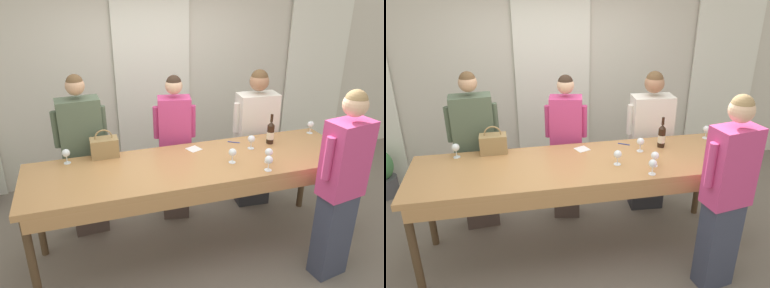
% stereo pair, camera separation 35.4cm
% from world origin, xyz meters
% --- Properties ---
extents(ground_plane, '(18.00, 18.00, 0.00)m').
position_xyz_m(ground_plane, '(0.00, 0.00, 0.00)').
color(ground_plane, '#70665B').
extents(wall_back, '(12.00, 0.06, 2.80)m').
position_xyz_m(wall_back, '(0.00, 1.85, 1.40)').
color(wall_back, beige).
rests_on(wall_back, ground_plane).
extents(curtain_panel_center, '(0.99, 0.03, 2.69)m').
position_xyz_m(curtain_panel_center, '(0.00, 1.79, 1.34)').
color(curtain_panel_center, white).
rests_on(curtain_panel_center, ground_plane).
extents(curtain_panel_right, '(0.99, 0.03, 2.69)m').
position_xyz_m(curtain_panel_right, '(2.50, 1.79, 1.34)').
color(curtain_panel_right, white).
rests_on(curtain_panel_right, ground_plane).
extents(tasting_bar, '(3.13, 0.90, 1.00)m').
position_xyz_m(tasting_bar, '(0.00, -0.02, 0.92)').
color(tasting_bar, '#B27F4C').
rests_on(tasting_bar, ground_plane).
extents(wine_bottle, '(0.08, 0.08, 0.32)m').
position_xyz_m(wine_bottle, '(0.89, 0.19, 1.12)').
color(wine_bottle, black).
rests_on(wine_bottle, tasting_bar).
extents(handbag, '(0.26, 0.16, 0.28)m').
position_xyz_m(handbag, '(-0.79, 0.39, 1.10)').
color(handbag, '#997A4C').
rests_on(handbag, tasting_bar).
extents(wine_glass_front_left, '(0.07, 0.07, 0.14)m').
position_xyz_m(wine_glass_front_left, '(1.46, 0.31, 1.10)').
color(wine_glass_front_left, white).
rests_on(wine_glass_front_left, tasting_bar).
extents(wine_glass_front_mid, '(0.07, 0.07, 0.14)m').
position_xyz_m(wine_glass_front_mid, '(1.42, -0.05, 1.10)').
color(wine_glass_front_mid, white).
rests_on(wine_glass_front_mid, tasting_bar).
extents(wine_glass_front_right, '(0.07, 0.07, 0.14)m').
position_xyz_m(wine_glass_front_right, '(0.33, -0.11, 1.10)').
color(wine_glass_front_right, white).
rests_on(wine_glass_front_right, tasting_bar).
extents(wine_glass_center_left, '(0.07, 0.07, 0.14)m').
position_xyz_m(wine_glass_center_left, '(0.58, -0.36, 1.10)').
color(wine_glass_center_left, white).
rests_on(wine_glass_center_left, tasting_bar).
extents(wine_glass_center_mid, '(0.07, 0.07, 0.14)m').
position_xyz_m(wine_glass_center_mid, '(0.66, -0.21, 1.10)').
color(wine_glass_center_mid, white).
rests_on(wine_glass_center_mid, tasting_bar).
extents(wine_glass_center_right, '(0.07, 0.07, 0.14)m').
position_xyz_m(wine_glass_center_right, '(0.64, 0.13, 1.10)').
color(wine_glass_center_right, white).
rests_on(wine_glass_center_right, tasting_bar).
extents(wine_glass_back_left, '(0.07, 0.07, 0.14)m').
position_xyz_m(wine_glass_back_left, '(-1.15, 0.34, 1.10)').
color(wine_glass_back_left, white).
rests_on(wine_glass_back_left, tasting_bar).
extents(napkin, '(0.17, 0.17, 0.00)m').
position_xyz_m(napkin, '(0.08, 0.29, 1.00)').
color(napkin, white).
rests_on(napkin, tasting_bar).
extents(pen, '(0.11, 0.07, 0.01)m').
position_xyz_m(pen, '(0.54, 0.32, 1.00)').
color(pen, '#193399').
rests_on(pen, tasting_bar).
extents(guest_olive_jacket, '(0.53, 0.26, 1.77)m').
position_xyz_m(guest_olive_jacket, '(-1.00, 0.65, 0.90)').
color(guest_olive_jacket, '#473833').
rests_on(guest_olive_jacket, ground_plane).
extents(guest_pink_top, '(0.46, 0.29, 1.69)m').
position_xyz_m(guest_pink_top, '(-0.02, 0.65, 0.87)').
color(guest_pink_top, '#473833').
rests_on(guest_pink_top, ground_plane).
extents(guest_cream_sweater, '(0.57, 0.28, 1.68)m').
position_xyz_m(guest_cream_sweater, '(0.96, 0.65, 0.86)').
color(guest_cream_sweater, '#28282D').
rests_on(guest_cream_sweater, ground_plane).
extents(host_pouring, '(0.49, 0.29, 1.80)m').
position_xyz_m(host_pouring, '(1.10, -0.71, 0.93)').
color(host_pouring, '#383D51').
rests_on(host_pouring, ground_plane).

